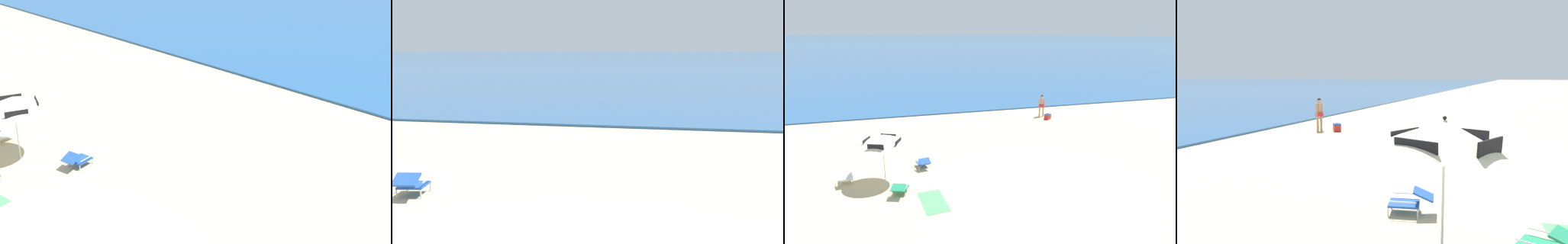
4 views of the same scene
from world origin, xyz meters
TOP-DOWN VIEW (x-y plane):
  - ground_plane at (0.00, 0.00)m, footprint 800.00×800.00m
  - ocean_water at (0.00, 413.56)m, footprint 800.00×800.00m
  - beach_umbrella_striped_main at (-5.25, 2.74)m, footprint 1.97×2.00m
  - lounge_chair_under_umbrella at (-3.50, 3.65)m, footprint 0.68×0.96m
  - lounge_chair_beside_umbrella at (-4.71, 1.26)m, footprint 0.79×0.99m
  - lounge_chair_facing_sea at (-6.83, 2.89)m, footprint 0.64×0.91m
  - person_standing_near_shore at (6.34, 10.91)m, footprint 0.49×0.40m
  - cooler_box at (6.38, 9.96)m, footprint 0.61×0.57m
  - beach_towel at (-3.53, 0.31)m, footprint 1.06×1.87m

SIDE VIEW (x-z plane):
  - ground_plane at x=0.00m, z-range 0.00..0.00m
  - beach_towel at x=-3.53m, z-range 0.00..0.01m
  - ocean_water at x=0.00m, z-range 0.00..0.10m
  - cooler_box at x=6.38m, z-range -0.01..0.42m
  - lounge_chair_under_umbrella at x=-3.50m, z-range 0.02..0.53m
  - lounge_chair_facing_sea at x=-6.83m, z-range 0.03..0.53m
  - lounge_chair_beside_umbrella at x=-4.71m, z-range 0.03..0.53m
  - person_standing_near_shore at x=6.34m, z-range 0.13..1.78m
  - beach_umbrella_striped_main at x=-5.25m, z-range 0.79..2.97m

